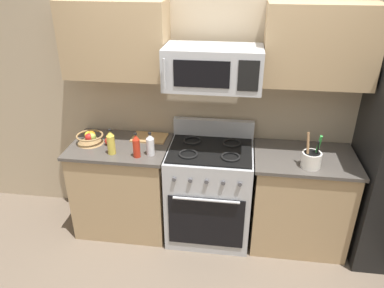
# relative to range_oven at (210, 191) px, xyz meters

# --- Properties ---
(ground_plane) EXTENTS (16.00, 16.00, 0.00)m
(ground_plane) POSITION_rel_range_oven_xyz_m (0.00, -0.71, -0.47)
(ground_plane) COLOR #6B5B4C
(wall_back) EXTENTS (8.00, 0.10, 2.60)m
(wall_back) POSITION_rel_range_oven_xyz_m (0.00, 0.38, 0.83)
(wall_back) COLOR tan
(wall_back) RESTS_ON ground
(counter_left) EXTENTS (0.90, 0.63, 0.91)m
(counter_left) POSITION_rel_range_oven_xyz_m (-0.84, -0.00, -0.02)
(counter_left) COLOR tan
(counter_left) RESTS_ON ground
(range_oven) EXTENTS (0.76, 0.68, 1.09)m
(range_oven) POSITION_rel_range_oven_xyz_m (0.00, 0.00, 0.00)
(range_oven) COLOR #B2B5BA
(range_oven) RESTS_ON ground
(counter_right) EXTENTS (0.88, 0.63, 0.91)m
(counter_right) POSITION_rel_range_oven_xyz_m (0.83, -0.00, -0.02)
(counter_right) COLOR tan
(counter_right) RESTS_ON ground
(microwave) EXTENTS (0.79, 0.44, 0.34)m
(microwave) POSITION_rel_range_oven_xyz_m (-0.00, 0.03, 1.18)
(microwave) COLOR #B2B5BA
(upper_cabinets_left) EXTENTS (0.89, 0.34, 0.64)m
(upper_cabinets_left) POSITION_rel_range_oven_xyz_m (-0.85, 0.16, 1.35)
(upper_cabinets_left) COLOR tan
(upper_cabinets_right) EXTENTS (0.87, 0.34, 0.64)m
(upper_cabinets_right) POSITION_rel_range_oven_xyz_m (0.83, 0.16, 1.35)
(upper_cabinets_right) COLOR tan
(utensil_crock) EXTENTS (0.16, 0.16, 0.30)m
(utensil_crock) POSITION_rel_range_oven_xyz_m (0.84, -0.17, 0.51)
(utensil_crock) COLOR white
(utensil_crock) RESTS_ON counter_right
(fruit_basket) EXTENTS (0.25, 0.25, 0.11)m
(fruit_basket) POSITION_rel_range_oven_xyz_m (-1.12, -0.00, 0.49)
(fruit_basket) COLOR #9E7A4C
(fruit_basket) RESTS_ON counter_left
(apple_loose) EXTENTS (0.08, 0.08, 0.08)m
(apple_loose) POSITION_rel_range_oven_xyz_m (-0.94, -0.01, 0.47)
(apple_loose) COLOR red
(apple_loose) RESTS_ON counter_left
(cutting_board) EXTENTS (0.33, 0.23, 0.02)m
(cutting_board) POSITION_rel_range_oven_xyz_m (-0.60, 0.17, 0.44)
(cutting_board) COLOR tan
(cutting_board) RESTS_ON counter_left
(bottle_oil) EXTENTS (0.07, 0.07, 0.23)m
(bottle_oil) POSITION_rel_range_oven_xyz_m (-0.85, -0.17, 0.54)
(bottle_oil) COLOR gold
(bottle_oil) RESTS_ON counter_left
(bottle_vinegar) EXTENTS (0.07, 0.07, 0.21)m
(bottle_vinegar) POSITION_rel_range_oven_xyz_m (-0.51, -0.14, 0.53)
(bottle_vinegar) COLOR silver
(bottle_vinegar) RESTS_ON counter_left
(bottle_hot_sauce) EXTENTS (0.06, 0.06, 0.23)m
(bottle_hot_sauce) POSITION_rel_range_oven_xyz_m (-0.62, -0.20, 0.54)
(bottle_hot_sauce) COLOR red
(bottle_hot_sauce) RESTS_ON counter_left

